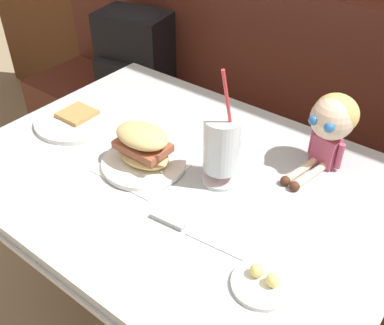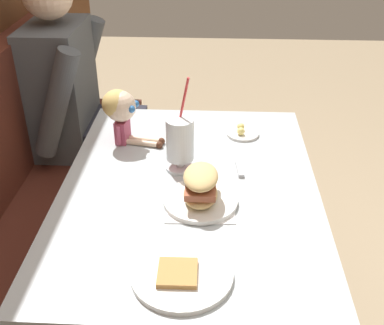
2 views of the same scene
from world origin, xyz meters
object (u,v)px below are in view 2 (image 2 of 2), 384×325
(sandwich_plate, at_px, (201,190))
(seated_doll, at_px, (121,109))
(butter_saucer, at_px, (241,133))
(diner_patron, at_px, (70,88))
(butter_knife, at_px, (238,165))
(milkshake_glass, at_px, (180,142))
(toast_plate, at_px, (181,274))

(sandwich_plate, relative_size, seated_doll, 0.97)
(sandwich_plate, xyz_separation_m, seated_doll, (0.36, 0.29, 0.08))
(sandwich_plate, distance_m, seated_doll, 0.48)
(butter_saucer, xyz_separation_m, diner_patron, (0.40, 0.75, -0.01))
(seated_doll, xyz_separation_m, diner_patron, (0.48, 0.32, -0.13))
(butter_saucer, height_order, butter_knife, butter_saucer)
(butter_knife, relative_size, seated_doll, 1.04)
(milkshake_glass, bearing_deg, diner_patron, 40.01)
(seated_doll, distance_m, diner_patron, 0.59)
(milkshake_glass, relative_size, seated_doll, 1.39)
(butter_saucer, height_order, seated_doll, seated_doll)
(milkshake_glass, distance_m, sandwich_plate, 0.21)
(toast_plate, height_order, milkshake_glass, milkshake_glass)
(seated_doll, bearing_deg, toast_plate, -158.89)
(butter_saucer, bearing_deg, butter_knife, 175.41)
(butter_knife, distance_m, seated_doll, 0.45)
(toast_plate, relative_size, butter_knife, 1.06)
(milkshake_glass, xyz_separation_m, seated_doll, (0.17, 0.22, 0.03))
(toast_plate, relative_size, butter_saucer, 2.08)
(toast_plate, bearing_deg, seated_doll, 21.11)
(butter_saucer, bearing_deg, sandwich_plate, 162.71)
(seated_doll, bearing_deg, butter_knife, -109.71)
(butter_knife, height_order, diner_patron, diner_patron)
(toast_plate, xyz_separation_m, butter_knife, (0.52, -0.15, -0.00))
(diner_patron, bearing_deg, butter_knife, -130.21)
(toast_plate, height_order, seated_doll, seated_doll)
(toast_plate, height_order, sandwich_plate, sandwich_plate)
(toast_plate, relative_size, milkshake_glass, 0.79)
(butter_saucer, distance_m, butter_knife, 0.22)
(seated_doll, height_order, diner_patron, diner_patron)
(butter_saucer, bearing_deg, milkshake_glass, 139.74)
(toast_plate, distance_m, butter_saucer, 0.76)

